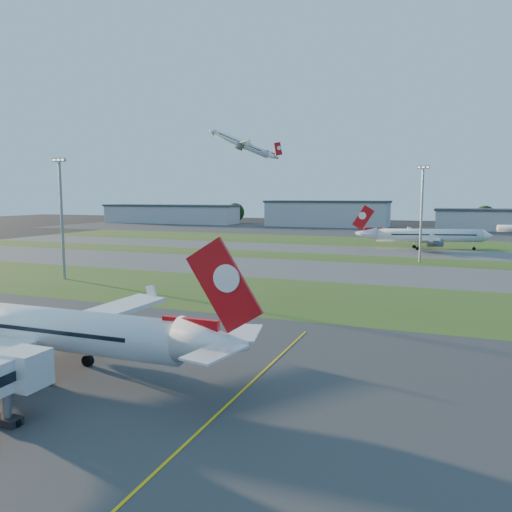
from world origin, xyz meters
The scene contains 20 objects.
ground centered at (0.00, 0.00, 0.00)m, with size 700.00×700.00×0.00m, color black.
apron_near centered at (0.00, 0.00, 0.01)m, with size 300.00×70.00×0.01m, color #333335.
grass_strip_a centered at (0.00, 52.00, 0.01)m, with size 300.00×34.00×0.01m, color #3C551C.
taxiway_a centered at (0.00, 85.00, 0.01)m, with size 300.00×32.00×0.01m, color #515154.
grass_strip_b centered at (0.00, 110.00, 0.01)m, with size 300.00×18.00×0.01m, color #3C551C.
taxiway_b centered at (0.00, 132.00, 0.01)m, with size 300.00×26.00×0.01m, color #515154.
grass_strip_c centered at (0.00, 165.00, 0.01)m, with size 300.00×40.00×0.01m, color #3C551C.
apron_far centered at (0.00, 225.00, 0.01)m, with size 400.00×80.00×0.01m, color #333335.
yellow_line centered at (5.00, 0.00, 0.00)m, with size 0.25×60.00×0.02m, color gold.
airliner_parked centered at (-16.28, 5.96, 4.50)m, with size 41.03×34.83×12.81m.
airliner_taxiing centered at (15.32, 143.43, 4.65)m, with size 41.54×34.87×13.24m.
airliner_departing centered at (-79.69, 210.07, 44.48)m, with size 33.44×28.60×11.37m.
light_mast_west centered at (-55.00, 52.00, 14.81)m, with size 3.20×0.70×25.80m.
light_mast_centre centered at (15.00, 108.00, 14.81)m, with size 3.20×0.70×25.80m.
hangar_far_west centered at (-150.00, 255.00, 6.14)m, with size 91.80×23.00×12.20m.
hangar_west centered at (-45.00, 255.00, 7.64)m, with size 71.40×23.00×15.20m.
tree_far_west centered at (-190.00, 268.00, 6.49)m, with size 11.00×11.00×12.00m.
tree_west centered at (-110.00, 270.00, 7.14)m, with size 12.10×12.10×13.20m.
tree_mid_west centered at (-20.00, 266.00, 5.84)m, with size 9.90×9.90×10.80m.
tree_mid_east centered at (40.00, 269.00, 6.81)m, with size 11.55×11.55×12.60m.
Camera 1 is at (22.10, -32.09, 17.88)m, focal length 35.00 mm.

